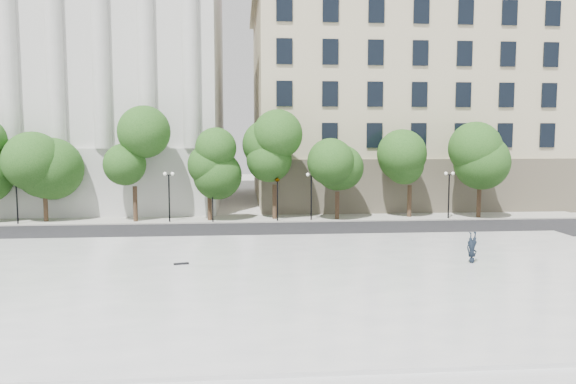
% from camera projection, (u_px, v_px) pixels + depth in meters
% --- Properties ---
extents(ground, '(160.00, 160.00, 0.00)m').
position_uv_depth(ground, '(238.00, 305.00, 23.59)').
color(ground, beige).
rests_on(ground, ground).
extents(plaza, '(44.00, 22.00, 0.45)m').
position_uv_depth(plaza, '(238.00, 281.00, 26.54)').
color(plaza, silver).
rests_on(plaza, ground).
extents(street, '(60.00, 8.00, 0.02)m').
position_uv_depth(street, '(239.00, 232.00, 41.43)').
color(street, black).
rests_on(street, ground).
extents(far_sidewalk, '(60.00, 4.00, 0.12)m').
position_uv_depth(far_sidewalk, '(239.00, 219.00, 47.37)').
color(far_sidewalk, '#B3B1A5').
rests_on(far_sidewalk, ground).
extents(building_west, '(31.50, 27.65, 25.60)m').
position_uv_depth(building_west, '(76.00, 80.00, 59.09)').
color(building_west, silver).
rests_on(building_west, ground).
extents(building_east, '(36.00, 26.15, 23.00)m').
position_uv_depth(building_east, '(418.00, 99.00, 62.74)').
color(building_east, '#B8AD8C').
rests_on(building_east, ground).
extents(traffic_light_west, '(0.44, 1.62, 4.15)m').
position_uv_depth(traffic_light_west, '(212.00, 179.00, 45.15)').
color(traffic_light_west, black).
rests_on(traffic_light_west, ground).
extents(traffic_light_east, '(0.95, 1.71, 4.18)m').
position_uv_depth(traffic_light_east, '(277.00, 178.00, 45.59)').
color(traffic_light_east, black).
rests_on(traffic_light_east, ground).
extents(person_lying, '(0.92, 1.72, 0.44)m').
position_uv_depth(person_lying, '(472.00, 259.00, 29.34)').
color(person_lying, black).
rests_on(person_lying, plaza).
extents(skateboard, '(0.79, 0.37, 0.08)m').
position_uv_depth(skateboard, '(181.00, 264.00, 28.98)').
color(skateboard, black).
rests_on(skateboard, plaza).
extents(street_trees, '(44.79, 4.92, 7.62)m').
position_uv_depth(street_trees, '(231.00, 160.00, 46.16)').
color(street_trees, '#382619').
rests_on(street_trees, ground).
extents(lamp_posts, '(36.03, 0.28, 4.16)m').
position_uv_depth(lamp_posts, '(241.00, 188.00, 45.72)').
color(lamp_posts, black).
rests_on(lamp_posts, ground).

